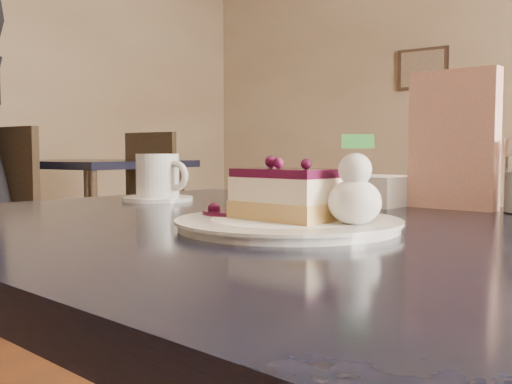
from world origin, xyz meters
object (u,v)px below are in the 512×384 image
Objects in this scene: main_table at (313,287)px; cheesecake_slice at (288,194)px; dessert_plate at (288,224)px; coffee_set at (159,180)px; bg_table_far_left at (91,276)px.

cheesecake_slice reaches higher than main_table.
cheesecake_slice is (-0.01, -0.05, 0.13)m from main_table.
main_table is at bearing 82.56° from dessert_plate.
dessert_plate is (-0.01, -0.05, 0.09)m from main_table.
cheesecake_slice is at bearing -26.07° from coffee_set.
bg_table_far_left is at bearing 145.26° from dessert_plate.
coffee_set reaches higher than dessert_plate.
cheesecake_slice is 0.47m from coffee_set.
coffee_set is at bearing 167.62° from main_table.
cheesecake_slice is 3.24m from bg_table_far_left.
dessert_plate is at bearing 167.45° from cheesecake_slice.
dessert_plate is at bearing -26.07° from coffee_set.
cheesecake_slice is at bearing -90.00° from main_table.
bg_table_far_left reaches higher than main_table.
coffee_set is 0.07× the size of bg_table_far_left.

